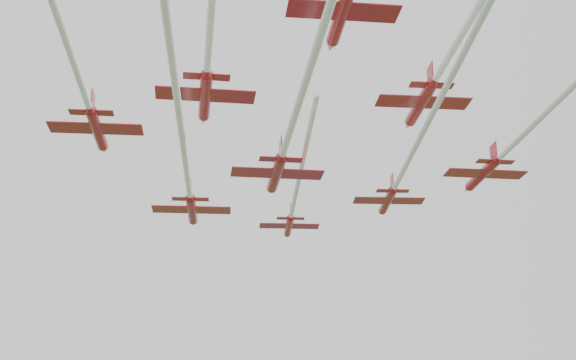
{
  "coord_description": "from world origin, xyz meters",
  "views": [
    {
      "loc": [
        5.03,
        -86.35,
        31.16
      ],
      "look_at": [
        1.51,
        -5.44,
        59.74
      ],
      "focal_mm": 50.0,
      "sensor_mm": 36.0,
      "label": 1
    }
  ],
  "objects_px": {
    "jet_lead": "(294,202)",
    "jet_row2_left": "(187,170)",
    "jet_row3_left": "(70,51)",
    "jet_row3_right": "(541,117)",
    "jet_row3_mid": "(290,132)",
    "jet_row2_right": "(406,165)",
    "jet_row4_right": "(463,32)"
  },
  "relations": [
    {
      "from": "jet_row2_left",
      "to": "jet_row2_right",
      "type": "xyz_separation_m",
      "value": [
        21.37,
        2.39,
        1.08
      ]
    },
    {
      "from": "jet_row3_right",
      "to": "jet_row4_right",
      "type": "distance_m",
      "value": 14.28
    },
    {
      "from": "jet_row3_left",
      "to": "jet_row3_mid",
      "type": "distance_m",
      "value": 19.76
    },
    {
      "from": "jet_lead",
      "to": "jet_row2_left",
      "type": "relative_size",
      "value": 0.83
    },
    {
      "from": "jet_row2_right",
      "to": "jet_row4_right",
      "type": "xyz_separation_m",
      "value": [
        2.33,
        -21.15,
        2.6
      ]
    },
    {
      "from": "jet_row2_left",
      "to": "jet_row3_right",
      "type": "relative_size",
      "value": 0.95
    },
    {
      "from": "jet_row2_right",
      "to": "jet_row3_left",
      "type": "distance_m",
      "value": 34.11
    },
    {
      "from": "jet_lead",
      "to": "jet_row2_left",
      "type": "xyz_separation_m",
      "value": [
        -9.69,
        -18.91,
        -2.68
      ]
    },
    {
      "from": "jet_row3_right",
      "to": "jet_lead",
      "type": "bearing_deg",
      "value": 121.21
    },
    {
      "from": "jet_row2_right",
      "to": "jet_row2_left",
      "type": "bearing_deg",
      "value": -178.45
    },
    {
      "from": "jet_lead",
      "to": "jet_row3_mid",
      "type": "relative_size",
      "value": 0.91
    },
    {
      "from": "jet_lead",
      "to": "jet_row3_right",
      "type": "xyz_separation_m",
      "value": [
        22.4,
        -26.3,
        -1.05
      ]
    },
    {
      "from": "jet_row2_left",
      "to": "jet_row3_left",
      "type": "relative_size",
      "value": 0.89
    },
    {
      "from": "jet_row2_left",
      "to": "jet_row4_right",
      "type": "distance_m",
      "value": 30.45
    },
    {
      "from": "jet_row3_mid",
      "to": "jet_row3_right",
      "type": "xyz_separation_m",
      "value": [
        21.84,
        -0.34,
        0.83
      ]
    },
    {
      "from": "jet_lead",
      "to": "jet_row3_right",
      "type": "distance_m",
      "value": 34.56
    },
    {
      "from": "jet_lead",
      "to": "jet_row2_left",
      "type": "height_order",
      "value": "jet_lead"
    },
    {
      "from": "jet_row3_mid",
      "to": "jet_row4_right",
      "type": "height_order",
      "value": "jet_row4_right"
    },
    {
      "from": "jet_row3_left",
      "to": "jet_row3_mid",
      "type": "xyz_separation_m",
      "value": [
        16.82,
        9.96,
        -2.94
      ]
    },
    {
      "from": "jet_row3_left",
      "to": "jet_row3_right",
      "type": "relative_size",
      "value": 1.07
    },
    {
      "from": "jet_lead",
      "to": "jet_row3_left",
      "type": "relative_size",
      "value": 0.74
    },
    {
      "from": "jet_row4_right",
      "to": "jet_lead",
      "type": "bearing_deg",
      "value": 102.6
    },
    {
      "from": "jet_row3_mid",
      "to": "jet_row4_right",
      "type": "bearing_deg",
      "value": -50.52
    },
    {
      "from": "jet_row3_left",
      "to": "jet_row3_right",
      "type": "height_order",
      "value": "jet_row3_left"
    },
    {
      "from": "jet_row2_right",
      "to": "jet_row3_mid",
      "type": "distance_m",
      "value": 14.58
    },
    {
      "from": "jet_row3_left",
      "to": "jet_row3_mid",
      "type": "bearing_deg",
      "value": 23.06
    },
    {
      "from": "jet_row3_mid",
      "to": "jet_lead",
      "type": "bearing_deg",
      "value": 81.78
    },
    {
      "from": "jet_row2_right",
      "to": "jet_row3_right",
      "type": "distance_m",
      "value": 14.52
    },
    {
      "from": "jet_row3_left",
      "to": "jet_row3_right",
      "type": "bearing_deg",
      "value": 6.4
    },
    {
      "from": "jet_row3_mid",
      "to": "jet_row3_right",
      "type": "height_order",
      "value": "jet_row3_right"
    },
    {
      "from": "jet_row2_left",
      "to": "jet_row4_right",
      "type": "relative_size",
      "value": 1.04
    },
    {
      "from": "jet_row3_right",
      "to": "jet_row4_right",
      "type": "bearing_deg",
      "value": -135.65
    }
  ]
}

